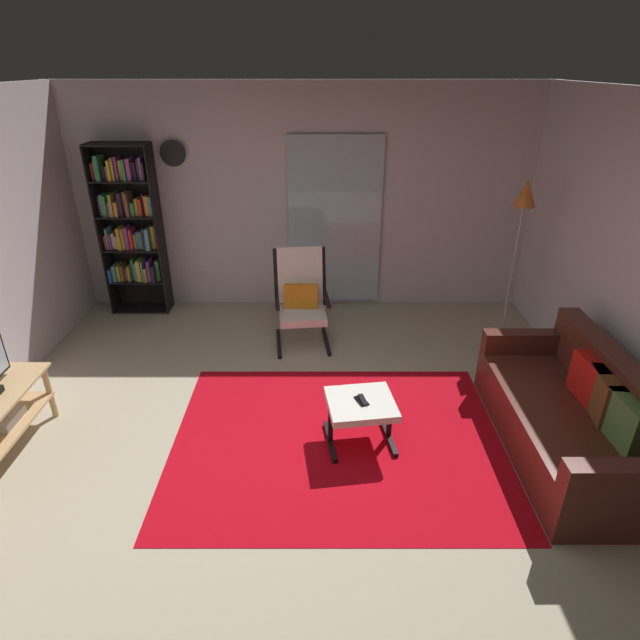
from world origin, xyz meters
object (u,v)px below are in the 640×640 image
Objects in this scene: lounge_armchair at (302,295)px; wall_clock at (174,153)px; cell_phone at (363,401)px; leather_sofa at (575,418)px; ottoman at (362,408)px; tv_remote at (364,400)px; bookshelf_near_tv at (132,226)px; floor_lamp_by_shelf at (525,208)px.

wall_clock reaches higher than lounge_armchair.
lounge_armchair is at bearing 83.88° from cell_phone.
wall_clock is at bearing 142.37° from leather_sofa.
ottoman is 4.15× the size of cell_phone.
tv_remote is 1.03× the size of cell_phone.
ottoman is 4.04× the size of tv_remote.
leather_sofa is 1.64m from cell_phone.
bookshelf_near_tv is 2.22m from lounge_armchair.
bookshelf_near_tv reaches higher than tv_remote.
ottoman is at bearing 176.57° from leather_sofa.
lounge_armchair is 1.82m from cell_phone.
bookshelf_near_tv is 3.65m from ottoman.
wall_clock reaches higher than floor_lamp_by_shelf.
wall_clock is at bearing 126.28° from ottoman.
lounge_armchair is 2.42m from floor_lamp_by_shelf.
bookshelf_near_tv is 1.14× the size of floor_lamp_by_shelf.
tv_remote is (2.54, -2.53, -0.65)m from bookshelf_near_tv.
wall_clock is (0.56, 0.15, 0.80)m from bookshelf_near_tv.
cell_phone is at bearing -62.45° from ottoman.
floor_lamp_by_shelf is at bearing 46.42° from ottoman.
tv_remote is (-1.62, 0.10, 0.10)m from leather_sofa.
leather_sofa is at bearing -37.63° from wall_clock.
tv_remote is 0.08× the size of floor_lamp_by_shelf.
lounge_armchair reaches higher than ottoman.
wall_clock is at bearing 166.65° from floor_lamp_by_shelf.
lounge_armchair is at bearing 139.75° from leather_sofa.
cell_phone is at bearing -163.93° from tv_remote.
cell_phone is at bearing -133.45° from floor_lamp_by_shelf.
ottoman is (2.52, -2.53, -0.73)m from bookshelf_near_tv.
lounge_armchair is 2.17m from wall_clock.
wall_clock is (-1.97, 2.68, 1.52)m from ottoman.
leather_sofa reaches higher than ottoman.
tv_remote is (0.01, 0.00, 0.08)m from ottoman.
bookshelf_near_tv is 6.84× the size of wall_clock.
lounge_armchair is 3.53× the size of wall_clock.
floor_lamp_by_shelf is (1.70, 1.80, 1.05)m from tv_remote.
wall_clock is (-3.60, 2.78, 1.55)m from leather_sofa.
ottoman is at bearing -53.72° from wall_clock.
lounge_armchair is at bearing 106.81° from ottoman.
lounge_armchair reaches higher than cell_phone.
cell_phone is 0.48× the size of wall_clock.
lounge_armchair reaches higher than leather_sofa.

